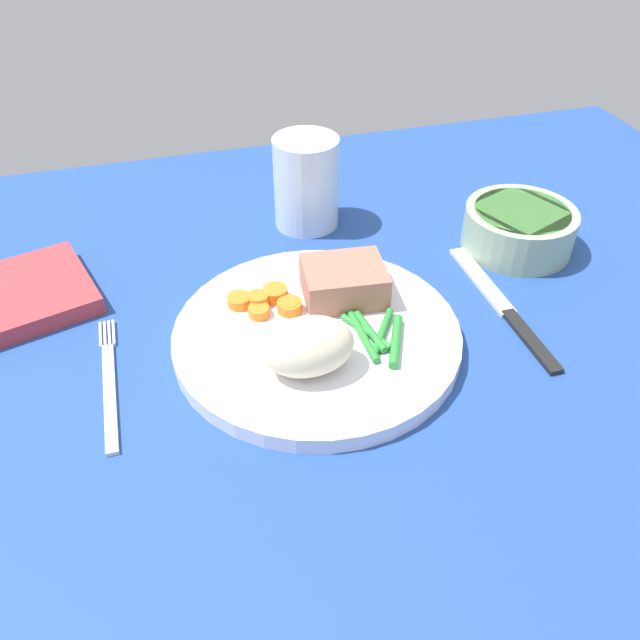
{
  "coord_description": "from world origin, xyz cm",
  "views": [
    {
      "loc": [
        -12.03,
        -42.13,
        41.53
      ],
      "look_at": [
        0.31,
        1.21,
        4.6
      ],
      "focal_mm": 36.14,
      "sensor_mm": 36.0,
      "label": 1
    }
  ],
  "objects_px": {
    "dinner_plate": "(320,335)",
    "water_glass": "(306,189)",
    "knife": "(503,308)",
    "salad_bowl": "(519,227)",
    "fork": "(109,381)",
    "napkin": "(27,294)",
    "meat_portion": "(344,282)"
  },
  "relations": [
    {
      "from": "fork",
      "to": "napkin",
      "type": "xyz_separation_m",
      "value": [
        -0.07,
        0.14,
        0.01
      ]
    },
    {
      "from": "salad_bowl",
      "to": "napkin",
      "type": "height_order",
      "value": "salad_bowl"
    },
    {
      "from": "fork",
      "to": "water_glass",
      "type": "relative_size",
      "value": 1.58
    },
    {
      "from": "knife",
      "to": "salad_bowl",
      "type": "relative_size",
      "value": 1.7
    },
    {
      "from": "meat_portion",
      "to": "napkin",
      "type": "relative_size",
      "value": 0.63
    },
    {
      "from": "fork",
      "to": "water_glass",
      "type": "height_order",
      "value": "water_glass"
    },
    {
      "from": "water_glass",
      "to": "fork",
      "type": "bearing_deg",
      "value": -137.61
    },
    {
      "from": "fork",
      "to": "dinner_plate",
      "type": "bearing_deg",
      "value": 5.22
    },
    {
      "from": "dinner_plate",
      "to": "meat_portion",
      "type": "distance_m",
      "value": 0.06
    },
    {
      "from": "meat_portion",
      "to": "salad_bowl",
      "type": "relative_size",
      "value": 0.64
    },
    {
      "from": "meat_portion",
      "to": "salad_bowl",
      "type": "bearing_deg",
      "value": 13.82
    },
    {
      "from": "knife",
      "to": "salad_bowl",
      "type": "xyz_separation_m",
      "value": [
        0.07,
        0.1,
        0.02
      ]
    },
    {
      "from": "water_glass",
      "to": "salad_bowl",
      "type": "bearing_deg",
      "value": -28.66
    },
    {
      "from": "fork",
      "to": "salad_bowl",
      "type": "distance_m",
      "value": 0.46
    },
    {
      "from": "knife",
      "to": "water_glass",
      "type": "distance_m",
      "value": 0.26
    },
    {
      "from": "fork",
      "to": "napkin",
      "type": "bearing_deg",
      "value": 121.93
    },
    {
      "from": "dinner_plate",
      "to": "water_glass",
      "type": "height_order",
      "value": "water_glass"
    },
    {
      "from": "dinner_plate",
      "to": "knife",
      "type": "distance_m",
      "value": 0.19
    },
    {
      "from": "salad_bowl",
      "to": "napkin",
      "type": "bearing_deg",
      "value": 175.13
    },
    {
      "from": "meat_portion",
      "to": "salad_bowl",
      "type": "xyz_separation_m",
      "value": [
        0.22,
        0.05,
        -0.01
      ]
    },
    {
      "from": "meat_portion",
      "to": "fork",
      "type": "xyz_separation_m",
      "value": [
        -0.23,
        -0.04,
        -0.03
      ]
    },
    {
      "from": "water_glass",
      "to": "napkin",
      "type": "bearing_deg",
      "value": -166.97
    },
    {
      "from": "water_glass",
      "to": "napkin",
      "type": "distance_m",
      "value": 0.32
    },
    {
      "from": "knife",
      "to": "napkin",
      "type": "relative_size",
      "value": 1.68
    },
    {
      "from": "dinner_plate",
      "to": "meat_portion",
      "type": "bearing_deg",
      "value": 49.4
    },
    {
      "from": "dinner_plate",
      "to": "water_glass",
      "type": "bearing_deg",
      "value": 78.29
    },
    {
      "from": "knife",
      "to": "water_glass",
      "type": "xyz_separation_m",
      "value": [
        -0.14,
        0.21,
        0.04
      ]
    },
    {
      "from": "dinner_plate",
      "to": "water_glass",
      "type": "distance_m",
      "value": 0.22
    },
    {
      "from": "meat_portion",
      "to": "knife",
      "type": "bearing_deg",
      "value": -16.27
    },
    {
      "from": "meat_portion",
      "to": "napkin",
      "type": "distance_m",
      "value": 0.32
    },
    {
      "from": "dinner_plate",
      "to": "knife",
      "type": "relative_size",
      "value": 1.29
    },
    {
      "from": "dinner_plate",
      "to": "knife",
      "type": "height_order",
      "value": "dinner_plate"
    }
  ]
}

